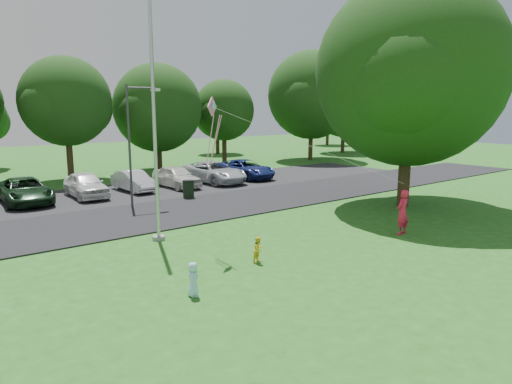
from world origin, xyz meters
TOP-DOWN VIEW (x-y plane):
  - ground at (0.00, 0.00)m, footprint 120.00×120.00m
  - park_road at (0.00, 9.00)m, footprint 60.00×6.00m
  - parking_strip at (0.00, 15.50)m, footprint 42.00×7.00m
  - flagpole at (-3.50, 5.00)m, footprint 0.50×0.50m
  - street_lamp at (-1.56, 11.49)m, footprint 1.77×0.44m
  - trash_can at (1.69, 11.73)m, footprint 0.67×0.67m
  - big_tree at (9.59, 2.86)m, footprint 10.03×9.55m
  - tree_row at (1.59, 24.23)m, footprint 64.35×11.94m
  - horizon_trees at (4.06, 33.88)m, footprint 77.46×7.20m
  - parked_cars at (0.19, 15.52)m, footprint 20.46×5.55m
  - woman at (4.72, -0.38)m, footprint 0.72×0.52m
  - child_yellow at (-2.08, 0.48)m, footprint 0.50×0.44m
  - child_blue at (-5.23, -0.62)m, footprint 0.44×0.54m
  - kite at (-2.36, 2.39)m, footprint 7.56×3.13m

SIDE VIEW (x-z plane):
  - ground at x=0.00m, z-range 0.00..0.00m
  - park_road at x=0.00m, z-range 0.00..0.06m
  - parking_strip at x=0.00m, z-range 0.00..0.06m
  - child_yellow at x=-2.08m, z-range 0.00..0.89m
  - child_blue at x=-5.23m, z-range 0.00..0.96m
  - trash_can at x=1.69m, z-range 0.00..1.06m
  - parked_cars at x=0.19m, z-range 0.03..1.50m
  - woman at x=4.72m, z-range 0.00..1.85m
  - street_lamp at x=-1.56m, z-range 0.64..6.93m
  - flagpole at x=-3.50m, z-range -0.83..9.17m
  - horizon_trees at x=4.06m, z-range 0.79..7.81m
  - kite at x=-2.36m, z-range 2.98..6.36m
  - tree_row at x=1.59m, z-range 0.27..11.15m
  - big_tree at x=9.59m, z-range 0.82..12.51m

